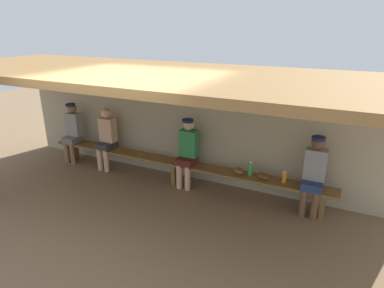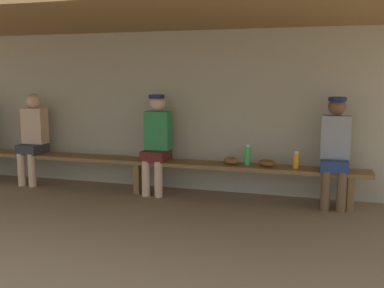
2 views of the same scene
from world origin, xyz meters
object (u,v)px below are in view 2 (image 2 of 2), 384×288
Objects in this scene: baseball_glove_worn at (231,161)px; bench at (140,164)px; player_middle at (335,147)px; baseball_glove_dark_brown at (267,163)px; player_leftmost at (33,135)px; player_in_red at (157,139)px; water_bottle_green at (296,160)px; water_bottle_clear at (248,155)px.

bench is at bearing 45.44° from baseball_glove_worn.
baseball_glove_dark_brown is at bearing -179.42° from player_middle.
baseball_glove_dark_brown is at bearing -0.13° from player_leftmost.
water_bottle_green is at bearing -0.29° from player_in_red.
baseball_glove_worn reaches higher than bench.
bench is 22.90× the size of water_bottle_clear.
player_in_red is at bearing 0.81° from bench.
water_bottle_green is 0.88× the size of baseball_glove_dark_brown.
player_leftmost is (-1.70, 0.00, 0.34)m from bench.
water_bottle_clear reaches higher than bench.
water_bottle_clear is 1.09× the size of baseball_glove_dark_brown.
player_leftmost reaches higher than bench.
player_in_red reaches higher than bench.
bench is 1.74m from player_leftmost.
player_in_red is at bearing 180.00° from player_middle.
player_middle reaches higher than bench.
player_middle is at bearing -136.66° from baseball_glove_worn.
player_leftmost is at bearing -179.37° from water_bottle_clear.
water_bottle_clear is at bearing 178.16° from player_middle.
bench is 1.74m from baseball_glove_dark_brown.
water_bottle_green is at bearing -0.13° from player_leftmost.
bench is 2.58m from player_middle.
bench is at bearing -178.54° from water_bottle_clear.
player_in_red is 1.85m from water_bottle_green.
player_middle is at bearing -149.53° from baseball_glove_dark_brown.
water_bottle_clear is (3.19, 0.03, -0.14)m from player_leftmost.
player_middle is 6.35× the size of water_bottle_green.
water_bottle_clear is at bearing 1.46° from bench.
player_middle is at bearing 0.00° from player_in_red.
player_middle reaches higher than baseball_glove_worn.
player_leftmost reaches higher than water_bottle_green.
player_middle is 4.25m from player_leftmost.
player_in_red is at bearing 179.71° from water_bottle_green.
player_leftmost is 3.45m from baseball_glove_dark_brown.
player_leftmost is at bearing -179.99° from player_in_red.
water_bottle_clear is (-1.07, 0.03, -0.16)m from player_middle.
baseball_glove_dark_brown reaches higher than bench.
bench is 1.28m from baseball_glove_worn.
water_bottle_green is 0.36m from baseball_glove_dark_brown.
player_in_red reaches higher than player_leftmost.
baseball_glove_dark_brown is (-0.81, -0.01, -0.24)m from player_middle.
player_leftmost is 0.99× the size of player_in_red.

